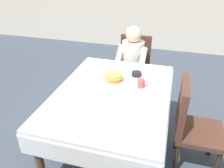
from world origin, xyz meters
The scene contains 14 objects.
ground_plane centered at (0.00, 0.00, 0.00)m, with size 14.00×14.00×0.00m, color #3D4756.
dining_table_main centered at (0.00, 0.00, 0.65)m, with size 1.12×1.52×0.74m.
chair_diner centered at (0.00, 1.17, 0.53)m, with size 0.44×0.45×0.93m.
diner_person centered at (0.00, 1.01, 0.67)m, with size 0.40×0.43×1.12m.
chair_right_side centered at (0.77, 0.00, 0.53)m, with size 0.45×0.44×0.93m.
plate_breakfast centered at (-0.04, 0.20, 0.75)m, with size 0.28×0.28×0.02m, color white.
breakfast_stack centered at (-0.04, 0.20, 0.79)m, with size 0.20×0.21×0.08m.
cup_coffee centered at (0.26, 0.17, 0.78)m, with size 0.11×0.08×0.08m.
bowl_butter centered at (0.17, 0.40, 0.76)m, with size 0.11×0.11×0.04m, color black.
syrup_pitcher centered at (-0.27, 0.33, 0.78)m, with size 0.08×0.08×0.07m.
fork_left_of_plate centered at (-0.23, 0.18, 0.74)m, with size 0.18×0.01×0.01m, color silver.
knife_right_of_plate centered at (0.15, 0.18, 0.74)m, with size 0.20×0.01×0.01m, color silver.
spoon_near_edge centered at (-0.06, -0.15, 0.74)m, with size 0.15×0.01×0.01m, color silver.
napkin_folded centered at (-0.33, 0.00, 0.74)m, with size 0.17×0.12×0.01m, color white.
Camera 1 is at (0.50, -1.81, 1.89)m, focal length 35.81 mm.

